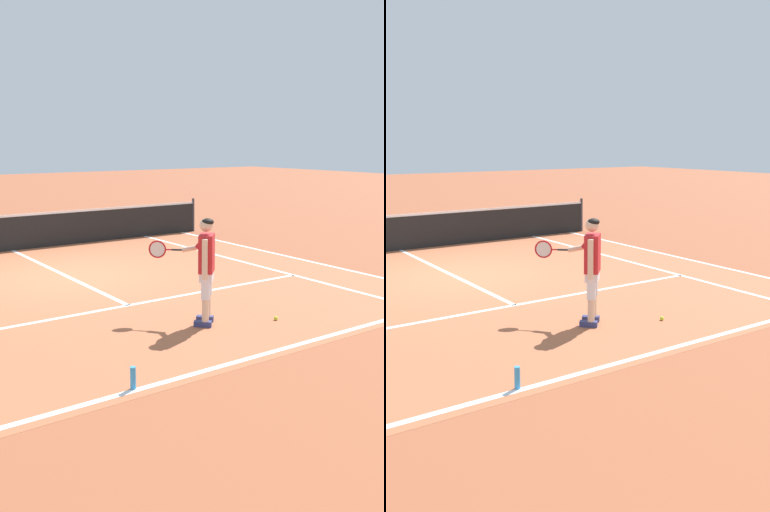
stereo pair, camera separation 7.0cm
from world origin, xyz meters
TOP-DOWN VIEW (x-y plane):
  - ground_plane at (0.00, 0.00)m, footprint 80.00×80.00m
  - court_inner_surface at (0.00, -1.15)m, footprint 10.98×9.98m
  - line_baseline at (0.00, -5.95)m, footprint 10.98×0.10m
  - line_service at (0.00, -2.76)m, footprint 8.23×0.10m
  - line_centre_service at (0.00, 0.44)m, footprint 0.10×6.40m
  - line_singles_right at (4.12, -1.15)m, footprint 0.10×9.58m
  - line_doubles_right at (5.49, -1.15)m, footprint 0.10×9.58m
  - tennis_net at (0.00, 3.64)m, footprint 11.96×0.08m
  - tennis_player at (0.50, -4.39)m, footprint 0.76×1.15m
  - tennis_ball_near_feet at (1.57, -4.91)m, footprint 0.07×0.07m
  - water_bottle at (-1.66, -5.89)m, footprint 0.07×0.07m

SIDE VIEW (x-z plane):
  - ground_plane at x=0.00m, z-range 0.00..0.00m
  - court_inner_surface at x=0.00m, z-range 0.00..0.00m
  - line_baseline at x=0.00m, z-range 0.00..0.01m
  - line_service at x=0.00m, z-range 0.00..0.01m
  - line_centre_service at x=0.00m, z-range 0.00..0.01m
  - line_singles_right at x=4.12m, z-range 0.00..0.01m
  - line_doubles_right at x=5.49m, z-range 0.00..0.01m
  - tennis_ball_near_feet at x=1.57m, z-range 0.00..0.07m
  - water_bottle at x=-1.66m, z-range 0.00..0.28m
  - tennis_net at x=0.00m, z-range -0.04..1.03m
  - tennis_player at x=0.50m, z-range 0.13..1.85m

